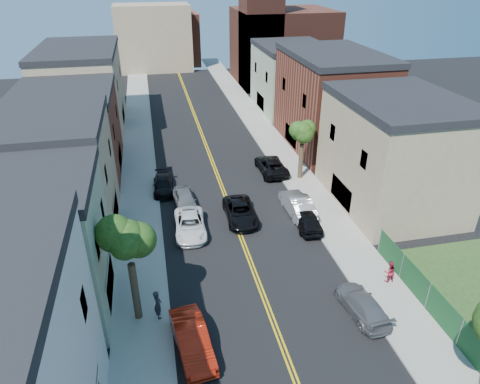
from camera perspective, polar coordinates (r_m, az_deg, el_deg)
sidewalk_left at (r=49.95m, az=-13.48°, el=5.16°), size 3.20×100.00×0.15m
sidewalk_right at (r=51.80m, az=4.29°, el=6.74°), size 3.20×100.00×0.15m
curb_left at (r=49.92m, az=-11.48°, el=5.37°), size 0.30×100.00×0.15m
curb_right at (r=51.36m, az=2.40°, el=6.60°), size 0.30×100.00×0.15m
bldg_left_palegrn at (r=27.88m, az=-26.94°, el=-7.49°), size 9.00×8.00×8.50m
bldg_left_tan_near at (r=35.34m, az=-24.08°, el=1.27°), size 9.00×10.00×9.00m
bldg_left_brick at (r=45.49m, az=-21.74°, el=6.91°), size 9.00×12.00×8.00m
bldg_left_tan_far at (r=58.50m, az=-20.14°, el=12.49°), size 9.00×16.00×9.50m
bldg_right_tan at (r=38.99m, az=19.81°, el=4.59°), size 9.00×12.00×9.00m
bldg_right_brick at (r=50.45m, az=11.95°, el=11.53°), size 9.00×14.00×10.00m
bldg_right_palegrn at (r=63.23m, az=6.85°, el=14.61°), size 9.00×12.00×8.50m
church at (r=77.42m, az=5.04°, el=19.50°), size 16.20×14.20×22.60m
backdrop_left at (r=89.11m, az=-11.40°, el=19.45°), size 14.00×8.00×12.00m
backdrop_center at (r=93.39m, az=-8.84°, el=19.42°), size 10.00×8.00×10.00m
fence_right at (r=28.45m, az=25.40°, el=-14.41°), size 0.04×15.00×1.90m
tree_left_mid at (r=23.82m, az=-14.93°, el=-4.57°), size 5.20×5.20×9.29m
tree_right_far at (r=40.95m, az=8.48°, el=9.01°), size 4.40×4.40×8.03m
red_sedan at (r=25.06m, az=-6.40°, el=-18.97°), size 2.31×5.05×1.61m
white_pickup at (r=34.28m, az=-6.64°, el=-4.36°), size 2.62×5.25×1.43m
grey_car_left at (r=37.64m, az=-7.31°, el=-1.09°), size 2.10×4.59×1.53m
black_car_left at (r=40.81m, az=-10.17°, el=0.97°), size 2.03×4.56×1.30m
grey_car_right at (r=28.06m, az=15.93°, el=-14.21°), size 2.24×4.72×1.33m
black_car_right at (r=35.10m, az=8.85°, el=-3.59°), size 2.01×4.51×1.51m
silver_car_right at (r=36.88m, az=7.65°, el=-1.63°), size 1.94×5.20×1.70m
dark_car_right_far at (r=43.88m, az=4.16°, el=3.56°), size 2.56×5.48×1.52m
black_suv_lane at (r=35.72m, az=0.03°, el=-2.66°), size 2.52×5.25×1.44m
pedestrian_left at (r=26.85m, az=-10.89°, el=-14.46°), size 0.56×0.77×1.95m
pedestrian_right at (r=30.65m, az=19.25°, el=-9.96°), size 0.78×0.62×1.58m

